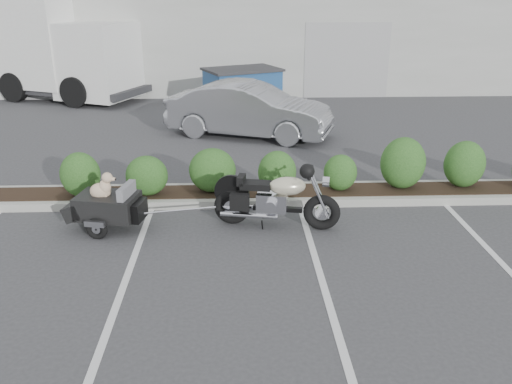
{
  "coord_description": "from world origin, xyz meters",
  "views": [
    {
      "loc": [
        0.04,
        -7.35,
        3.8
      ],
      "look_at": [
        0.35,
        0.6,
        0.75
      ],
      "focal_mm": 38.0,
      "sensor_mm": 36.0,
      "label": 1
    }
  ],
  "objects_px": {
    "delivery_truck": "(39,47)",
    "pet_trailer": "(107,205)",
    "motorcycle": "(276,200)",
    "dumpster": "(242,92)",
    "sedan": "(249,110)"
  },
  "relations": [
    {
      "from": "delivery_truck",
      "to": "pet_trailer",
      "type": "bearing_deg",
      "value": -44.18
    },
    {
      "from": "motorcycle",
      "to": "pet_trailer",
      "type": "bearing_deg",
      "value": -169.04
    },
    {
      "from": "motorcycle",
      "to": "delivery_truck",
      "type": "height_order",
      "value": "delivery_truck"
    },
    {
      "from": "delivery_truck",
      "to": "dumpster",
      "type": "bearing_deg",
      "value": -1.97
    },
    {
      "from": "pet_trailer",
      "to": "delivery_truck",
      "type": "relative_size",
      "value": 0.21
    },
    {
      "from": "dumpster",
      "to": "motorcycle",
      "type": "bearing_deg",
      "value": -110.95
    },
    {
      "from": "sedan",
      "to": "dumpster",
      "type": "xyz_separation_m",
      "value": [
        -0.14,
        2.53,
        0.02
      ]
    },
    {
      "from": "sedan",
      "to": "delivery_truck",
      "type": "distance_m",
      "value": 9.49
    },
    {
      "from": "pet_trailer",
      "to": "dumpster",
      "type": "relative_size",
      "value": 0.66
    },
    {
      "from": "motorcycle",
      "to": "dumpster",
      "type": "distance_m",
      "value": 8.39
    },
    {
      "from": "pet_trailer",
      "to": "dumpster",
      "type": "height_order",
      "value": "dumpster"
    },
    {
      "from": "motorcycle",
      "to": "dumpster",
      "type": "relative_size",
      "value": 0.81
    },
    {
      "from": "dumpster",
      "to": "pet_trailer",
      "type": "bearing_deg",
      "value": -129.59
    },
    {
      "from": "pet_trailer",
      "to": "dumpster",
      "type": "bearing_deg",
      "value": 85.74
    },
    {
      "from": "motorcycle",
      "to": "dumpster",
      "type": "bearing_deg",
      "value": 104.38
    }
  ]
}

